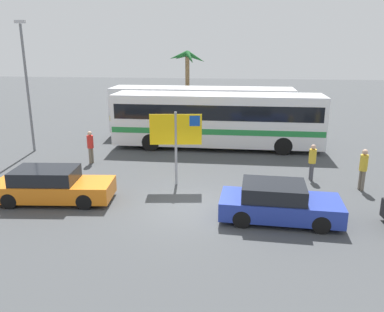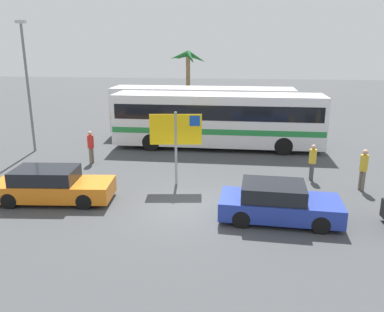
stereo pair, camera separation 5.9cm
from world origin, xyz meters
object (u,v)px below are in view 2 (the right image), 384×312
bus_front_coach (218,118)px  pedestrian_near_sign (313,159)px  ferry_sign (177,132)px  bus_rear_coach (202,109)px  pedestrian_crossing_lot (91,144)px  car_orange (51,186)px  pedestrian_by_bus (364,166)px  car_blue (278,203)px

bus_front_coach → pedestrian_near_sign: bearing=-49.4°
ferry_sign → pedestrian_near_sign: bearing=5.0°
bus_front_coach → ferry_sign: 6.77m
bus_rear_coach → pedestrian_crossing_lot: 8.93m
car_orange → ferry_sign: bearing=23.1°
bus_rear_coach → ferry_sign: ferry_sign is taller
bus_front_coach → pedestrian_by_bus: bearing=-44.8°
bus_rear_coach → car_orange: bus_rear_coach is taller
car_orange → pedestrian_crossing_lot: 5.12m
ferry_sign → bus_front_coach: bearing=71.2°
bus_front_coach → car_orange: bus_front_coach is taller
bus_rear_coach → car_blue: bearing=-73.3°
car_orange → pedestrian_by_bus: 12.59m
ferry_sign → bus_rear_coach: bearing=82.1°
car_orange → bus_rear_coach: bearing=64.2°
car_orange → pedestrian_crossing_lot: (-0.37, 5.10, 0.36)m
car_blue → pedestrian_crossing_lot: 10.62m
car_blue → car_orange: size_ratio=0.90×
car_orange → car_blue: bearing=-9.9°
ferry_sign → car_blue: bearing=-45.4°
bus_rear_coach → pedestrian_by_bus: bus_rear_coach is taller
bus_front_coach → pedestrian_by_bus: (6.43, -6.38, -0.74)m
bus_front_coach → ferry_sign: (-1.33, -6.62, 0.54)m
pedestrian_near_sign → pedestrian_by_bus: (1.87, -1.06, 0.08)m
ferry_sign → car_blue: size_ratio=0.77×
car_orange → pedestrian_near_sign: size_ratio=2.83×
pedestrian_by_bus → pedestrian_crossing_lot: bearing=-33.4°
pedestrian_near_sign → pedestrian_by_bus: size_ratio=0.93×
pedestrian_near_sign → pedestrian_by_bus: 2.15m
bus_rear_coach → pedestrian_crossing_lot: bearing=-124.0°
pedestrian_near_sign → pedestrian_crossing_lot: 10.88m
pedestrian_near_sign → pedestrian_by_bus: pedestrian_by_bus is taller
ferry_sign → pedestrian_near_sign: size_ratio=1.94×
bus_front_coach → ferry_sign: size_ratio=3.77×
pedestrian_near_sign → ferry_sign: bearing=-176.9°
bus_rear_coach → pedestrian_crossing_lot: bus_rear_coach is taller
car_orange → pedestrian_near_sign: (10.43, 3.76, 0.33)m
car_orange → pedestrian_by_bus: (12.29, 2.71, 0.41)m
car_blue → ferry_sign: bearing=144.8°
pedestrian_by_bus → bus_rear_coach: bearing=-74.6°
pedestrian_crossing_lot → bus_rear_coach: bearing=71.3°
bus_rear_coach → car_orange: (-4.61, -12.47, -1.15)m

